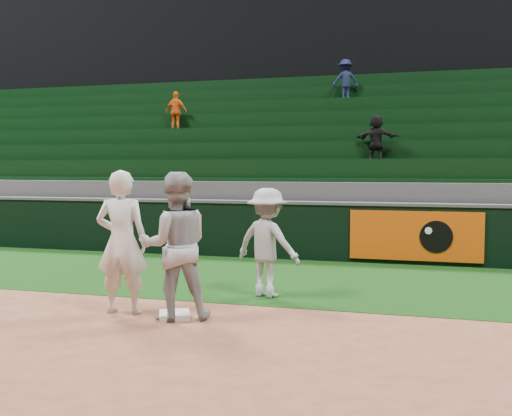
{
  "coord_description": "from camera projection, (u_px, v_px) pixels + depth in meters",
  "views": [
    {
      "loc": [
        2.91,
        -6.81,
        1.97
      ],
      "look_at": [
        0.42,
        2.3,
        1.3
      ],
      "focal_mm": 40.0,
      "sensor_mm": 36.0,
      "label": 1
    }
  ],
  "objects": [
    {
      "name": "ground",
      "position": [
        179.0,
        318.0,
        7.46
      ],
      "size": [
        70.0,
        70.0,
        0.0
      ],
      "primitive_type": "plane",
      "color": "brown",
      "rests_on": "ground"
    },
    {
      "name": "field_wall",
      "position": [
        274.0,
        229.0,
        12.41
      ],
      "size": [
        36.0,
        0.45,
        1.25
      ],
      "color": "black",
      "rests_on": "ground"
    },
    {
      "name": "upper_deck",
      "position": [
        342.0,
        71.0,
        23.83
      ],
      "size": [
        40.0,
        12.0,
        12.0
      ],
      "primitive_type": "cube",
      "color": "black",
      "rests_on": "ground"
    },
    {
      "name": "stadium_seating",
      "position": [
        304.0,
        177.0,
        15.97
      ],
      "size": [
        36.0,
        5.95,
        5.12
      ],
      "color": "#3C3C3F",
      "rests_on": "ground"
    },
    {
      "name": "base_coach",
      "position": [
        267.0,
        243.0,
        8.64
      ],
      "size": [
        1.21,
        0.93,
        1.65
      ],
      "primitive_type": "imported",
      "rotation": [
        0.0,
        0.0,
        2.81
      ],
      "color": "#9FA3AD",
      "rests_on": "foul_grass"
    },
    {
      "name": "first_base",
      "position": [
        174.0,
        315.0,
        7.43
      ],
      "size": [
        0.51,
        0.51,
        0.09
      ],
      "primitive_type": "cube",
      "rotation": [
        0.0,
        0.0,
        0.42
      ],
      "color": "silver",
      "rests_on": "ground"
    },
    {
      "name": "foul_grass",
      "position": [
        244.0,
        276.0,
        10.34
      ],
      "size": [
        36.0,
        4.2,
        0.01
      ],
      "primitive_type": "cube",
      "color": "black",
      "rests_on": "ground"
    },
    {
      "name": "baserunner",
      "position": [
        175.0,
        246.0,
        7.38
      ],
      "size": [
        1.16,
        1.07,
        1.92
      ],
      "primitive_type": "imported",
      "rotation": [
        0.0,
        0.0,
        3.61
      ],
      "color": "#9DA0A7",
      "rests_on": "ground"
    },
    {
      "name": "first_baseman",
      "position": [
        122.0,
        242.0,
        7.67
      ],
      "size": [
        0.77,
        0.57,
        1.94
      ],
      "primitive_type": "imported",
      "rotation": [
        0.0,
        0.0,
        3.3
      ],
      "color": "silver",
      "rests_on": "ground"
    }
  ]
}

